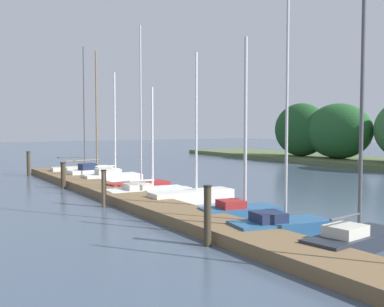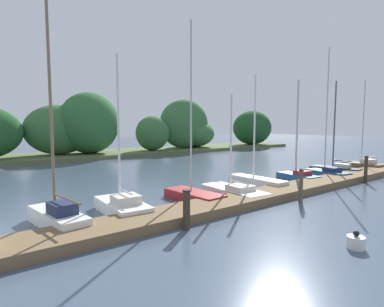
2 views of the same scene
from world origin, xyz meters
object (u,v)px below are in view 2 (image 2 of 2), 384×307
object	(u,v)px
sailboat_1	(57,214)
mooring_piling_3	(366,169)
sailboat_5	(255,180)
channel_buoy_0	(356,242)
mooring_piling_1	(187,209)
sailboat_9	(363,165)
sailboat_4	(233,190)
sailboat_8	(335,168)
sailboat_3	(192,193)
sailboat_6	(297,174)
mooring_piling_2	(301,185)
sailboat_7	(326,171)
sailboat_2	(122,205)

from	to	relation	value
sailboat_1	mooring_piling_3	distance (m)	16.97
sailboat_5	mooring_piling_3	size ratio (longest dim) A/B	3.82
channel_buoy_0	sailboat_1	bearing A→B (deg)	130.73
mooring_piling_1	channel_buoy_0	distance (m)	5.09
sailboat_1	mooring_piling_1	distance (m)	4.41
sailboat_1	sailboat_9	size ratio (longest dim) A/B	1.13
sailboat_4	sailboat_1	bearing A→B (deg)	92.24
sailboat_1	channel_buoy_0	distance (m)	9.38
sailboat_1	sailboat_8	bearing A→B (deg)	-96.04
sailboat_3	sailboat_4	distance (m)	2.18
sailboat_6	mooring_piling_2	size ratio (longest dim) A/B	4.20
sailboat_1	mooring_piling_2	bearing A→B (deg)	-114.29
sailboat_3	sailboat_9	bearing A→B (deg)	-95.45
sailboat_6	sailboat_1	bearing A→B (deg)	100.00
sailboat_5	sailboat_7	world-z (taller)	sailboat_7
sailboat_4	sailboat_3	bearing A→B (deg)	80.73
mooring_piling_3	sailboat_7	bearing A→B (deg)	87.60
sailboat_1	mooring_piling_1	xyz separation A→B (m)	(3.34, -2.87, 0.21)
mooring_piling_2	channel_buoy_0	bearing A→B (deg)	-131.22
mooring_piling_1	channel_buoy_0	size ratio (longest dim) A/B	2.58
sailboat_5	sailboat_9	size ratio (longest dim) A/B	0.91
channel_buoy_0	sailboat_8	bearing A→B (deg)	29.50
sailboat_4	sailboat_6	bearing A→B (deg)	-80.80
sailboat_5	sailboat_9	xyz separation A→B (m)	(11.75, -0.73, 0.00)
sailboat_8	mooring_piling_2	world-z (taller)	sailboat_8
sailboat_6	sailboat_7	bearing A→B (deg)	-91.82
sailboat_5	mooring_piling_3	bearing A→B (deg)	-118.44
sailboat_6	mooring_piling_3	distance (m)	3.91
sailboat_2	channel_buoy_0	bearing A→B (deg)	-149.40
sailboat_9	mooring_piling_2	xyz separation A→B (m)	(-12.77, -2.81, 0.39)
sailboat_1	channel_buoy_0	world-z (taller)	sailboat_1
sailboat_4	mooring_piling_1	size ratio (longest dim) A/B	3.69
sailboat_1	sailboat_6	distance (m)	14.28
sailboat_1	sailboat_7	size ratio (longest dim) A/B	0.91
sailboat_5	mooring_piling_1	bearing A→B (deg)	114.89
sailboat_1	sailboat_2	xyz separation A→B (m)	(2.45, 0.18, -0.11)
mooring_piling_1	sailboat_4	bearing A→B (deg)	28.03
mooring_piling_1	mooring_piling_3	xyz separation A→B (m)	(13.38, 0.00, 0.14)
sailboat_7	mooring_piling_2	world-z (taller)	sailboat_7
sailboat_8	sailboat_9	distance (m)	3.44
sailboat_5	sailboat_6	xyz separation A→B (m)	(3.61, -0.32, 0.04)
sailboat_1	sailboat_7	xyz separation A→B (m)	(16.83, -0.36, -0.09)
sailboat_5	sailboat_7	distance (m)	6.21
sailboat_6	sailboat_8	distance (m)	4.73
mooring_piling_1	mooring_piling_3	size ratio (longest dim) A/B	0.82
channel_buoy_0	sailboat_9	bearing A→B (deg)	22.76
sailboat_1	sailboat_6	size ratio (longest dim) A/B	1.24
mooring_piling_2	mooring_piling_3	size ratio (longest dim) A/B	0.91
sailboat_8	channel_buoy_0	xyz separation A→B (m)	(-12.90, -7.30, -0.18)
sailboat_3	sailboat_6	size ratio (longest dim) A/B	1.31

